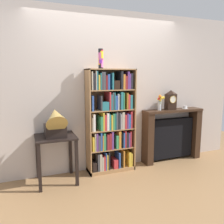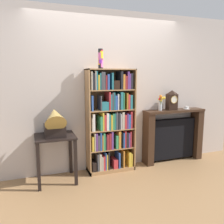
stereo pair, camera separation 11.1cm
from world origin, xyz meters
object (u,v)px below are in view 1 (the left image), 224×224
Objects in this scene: side_table_left at (56,147)px; gramophone at (55,122)px; cup_stack at (101,59)px; bookshelf at (111,123)px; mantel_clock at (171,100)px; fireplace_mantel at (171,135)px; flower_vase at (160,102)px; teacup_with_saucer at (185,107)px.

side_table_left is 0.39m from gramophone.
cup_stack is 0.58× the size of gramophone.
bookshelf is 1.20m from mantel_clock.
bookshelf is at bearing 8.56° from cup_stack.
cup_stack is 1.49m from mantel_clock.
side_table_left is 2.14m from mantel_clock.
cup_stack is at bearing 11.40° from gramophone.
bookshelf is 0.92m from gramophone.
flower_vase reaches higher than fireplace_mantel.
flower_vase is 0.57m from teacup_with_saucer.
gramophone is at bearing -174.06° from fireplace_mantel.
flower_vase is at bearing 0.59° from bookshelf.
bookshelf is 1.46× the size of fireplace_mantel.
teacup_with_saucer is at bearing 1.80° from cup_stack.
mantel_clock reaches higher than fireplace_mantel.
cup_stack reaches higher than flower_vase.
flower_vase is (1.10, 0.04, -0.71)m from cup_stack.
flower_vase is (0.92, 0.01, 0.30)m from bookshelf.
cup_stack is 1.31m from flower_vase.
side_table_left is 2.00× the size of mantel_clock.
flower_vase is at bearing 3.53° from side_table_left.
mantel_clock is 0.23m from flower_vase.
bookshelf is 5.66× the size of cup_stack.
flower_vase is 2.35× the size of teacup_with_saucer.
cup_stack is 0.84× the size of mantel_clock.
bookshelf is at bearing 10.86° from gramophone.
mantel_clock is (2.06, 0.20, 0.21)m from gramophone.
mantel_clock is at bearing 3.52° from side_table_left.
bookshelf is 1.27m from fireplace_mantel.
teacup_with_saucer is at bearing 1.71° from flower_vase.
flower_vase is (-0.30, -0.04, 0.64)m from fireplace_mantel.
flower_vase is at bearing -176.56° from mantel_clock.
teacup_with_saucer is (0.32, 0.00, -0.15)m from mantel_clock.
fireplace_mantel is (2.12, 0.22, -0.45)m from gramophone.
teacup_with_saucer is (1.48, 0.03, 0.17)m from bookshelf.
bookshelf is 1.02m from cup_stack.
mantel_clock reaches higher than gramophone.
mantel_clock reaches higher than teacup_with_saucer.
gramophone is at bearing -175.22° from teacup_with_saucer.
cup_stack is 1.05× the size of flower_vase.
flower_vase is at bearing 5.70° from gramophone.
mantel_clock is at bearing 5.45° from gramophone.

